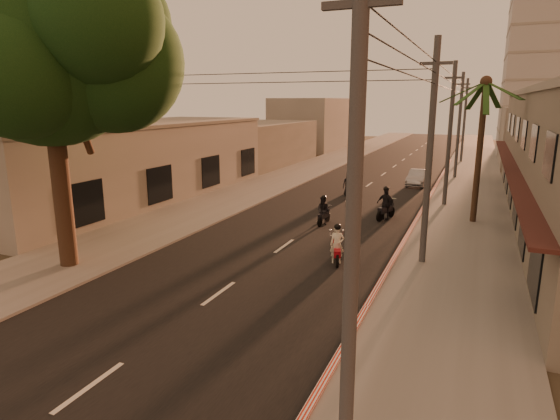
{
  "coord_description": "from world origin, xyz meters",
  "views": [
    {
      "loc": [
        8.0,
        -11.27,
        6.6
      ],
      "look_at": [
        0.01,
        7.48,
        1.85
      ],
      "focal_mm": 30.0,
      "sensor_mm": 36.0,
      "label": 1
    }
  ],
  "objects_px": {
    "scooter_red": "(337,245)",
    "scooter_far_a": "(349,184)",
    "broadleaf_tree": "(58,49)",
    "palm_tree": "(485,90)",
    "scooter_mid_b": "(386,204)",
    "parked_car": "(418,178)",
    "scooter_mid_a": "(324,211)"
  },
  "relations": [
    {
      "from": "palm_tree",
      "to": "scooter_red",
      "type": "bearing_deg",
      "value": -118.79
    },
    {
      "from": "scooter_red",
      "to": "scooter_far_a",
      "type": "bearing_deg",
      "value": 83.9
    },
    {
      "from": "palm_tree",
      "to": "parked_car",
      "type": "distance_m",
      "value": 13.64
    },
    {
      "from": "scooter_red",
      "to": "scooter_far_a",
      "type": "xyz_separation_m",
      "value": [
        -3.25,
        14.05,
        0.09
      ]
    },
    {
      "from": "palm_tree",
      "to": "scooter_mid_b",
      "type": "xyz_separation_m",
      "value": [
        -4.64,
        -1.07,
        -6.26
      ]
    },
    {
      "from": "scooter_mid_a",
      "to": "scooter_red",
      "type": "bearing_deg",
      "value": -63.52
    },
    {
      "from": "scooter_mid_a",
      "to": "scooter_mid_b",
      "type": "relative_size",
      "value": 0.87
    },
    {
      "from": "scooter_far_a",
      "to": "scooter_red",
      "type": "bearing_deg",
      "value": -100.17
    },
    {
      "from": "scooter_mid_b",
      "to": "broadleaf_tree",
      "type": "bearing_deg",
      "value": -109.94
    },
    {
      "from": "broadleaf_tree",
      "to": "scooter_red",
      "type": "relative_size",
      "value": 7.04
    },
    {
      "from": "scooter_red",
      "to": "scooter_mid_b",
      "type": "height_order",
      "value": "scooter_mid_b"
    },
    {
      "from": "scooter_mid_a",
      "to": "scooter_far_a",
      "type": "distance_m",
      "value": 8.32
    },
    {
      "from": "palm_tree",
      "to": "scooter_mid_a",
      "type": "xyz_separation_m",
      "value": [
        -7.54,
        -3.5,
        -6.4
      ]
    },
    {
      "from": "scooter_mid_b",
      "to": "palm_tree",
      "type": "bearing_deg",
      "value": 30.94
    },
    {
      "from": "broadleaf_tree",
      "to": "parked_car",
      "type": "bearing_deg",
      "value": 67.68
    },
    {
      "from": "palm_tree",
      "to": "scooter_far_a",
      "type": "bearing_deg",
      "value": 150.21
    },
    {
      "from": "parked_car",
      "to": "scooter_mid_a",
      "type": "bearing_deg",
      "value": -100.32
    },
    {
      "from": "scooter_red",
      "to": "scooter_mid_b",
      "type": "bearing_deg",
      "value": 67.71
    },
    {
      "from": "broadleaf_tree",
      "to": "scooter_mid_b",
      "type": "bearing_deg",
      "value": 52.06
    },
    {
      "from": "scooter_mid_b",
      "to": "scooter_far_a",
      "type": "bearing_deg",
      "value": 140.37
    },
    {
      "from": "palm_tree",
      "to": "scooter_red",
      "type": "height_order",
      "value": "palm_tree"
    },
    {
      "from": "palm_tree",
      "to": "scooter_red",
      "type": "relative_size",
      "value": 4.77
    },
    {
      "from": "palm_tree",
      "to": "scooter_mid_b",
      "type": "bearing_deg",
      "value": -167.06
    },
    {
      "from": "broadleaf_tree",
      "to": "parked_car",
      "type": "height_order",
      "value": "broadleaf_tree"
    },
    {
      "from": "palm_tree",
      "to": "parked_car",
      "type": "bearing_deg",
      "value": 111.23
    },
    {
      "from": "palm_tree",
      "to": "scooter_far_a",
      "type": "relative_size",
      "value": 4.36
    },
    {
      "from": "palm_tree",
      "to": "scooter_far_a",
      "type": "distance_m",
      "value": 11.49
    },
    {
      "from": "broadleaf_tree",
      "to": "palm_tree",
      "type": "height_order",
      "value": "broadleaf_tree"
    },
    {
      "from": "scooter_mid_b",
      "to": "parked_car",
      "type": "bearing_deg",
      "value": 106.58
    },
    {
      "from": "palm_tree",
      "to": "scooter_far_a",
      "type": "xyz_separation_m",
      "value": [
        -8.35,
        4.78,
        -6.29
      ]
    },
    {
      "from": "scooter_mid_b",
      "to": "parked_car",
      "type": "height_order",
      "value": "scooter_mid_b"
    },
    {
      "from": "broadleaf_tree",
      "to": "scooter_far_a",
      "type": "distance_m",
      "value": 21.08
    }
  ]
}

